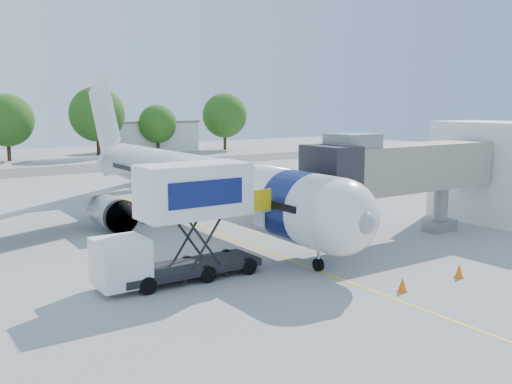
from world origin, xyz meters
TOP-DOWN VIEW (x-y plane):
  - ground at (0.00, 0.00)m, footprint 160.00×160.00m
  - guidance_line at (0.00, 0.00)m, footprint 0.15×70.00m
  - taxiway_strip at (0.00, 42.00)m, footprint 120.00×10.00m
  - aircraft at (0.00, 4.12)m, footprint 34.17×37.73m
  - jet_bridge at (7.99, -7.00)m, footprint 13.90×3.20m
  - terminal_stub at (18.50, -7.00)m, footprint 5.00×8.00m
  - catering_hiloader at (-6.27, -7.00)m, footprint 8.50×2.44m
  - ground_tug at (-0.10, -15.85)m, footprint 3.98×2.94m
  - safety_cone_a at (4.83, -14.17)m, footprint 0.43×0.43m
  - safety_cone_b at (1.02, -14.04)m, footprint 0.42×0.42m
  - outbuilding_right at (22.00, 62.00)m, footprint 16.40×7.40m
  - tree_d at (-1.47, 57.82)m, footprint 7.57×7.57m
  - tree_e at (11.52, 57.16)m, footprint 8.52×8.52m
  - tree_f at (21.82, 57.53)m, footprint 6.33×6.33m
  - tree_g at (34.80, 57.46)m, footprint 7.92×7.92m

SIDE VIEW (x-z plane):
  - ground at x=0.00m, z-range 0.00..0.00m
  - taxiway_strip at x=0.00m, z-range 0.00..0.01m
  - guidance_line at x=0.00m, z-range 0.00..0.01m
  - safety_cone_b at x=1.02m, z-range -0.01..0.65m
  - safety_cone_a at x=4.83m, z-range -0.01..0.67m
  - ground_tug at x=-0.10m, z-range 0.04..1.46m
  - outbuilding_right at x=22.00m, z-range 0.01..5.31m
  - catering_hiloader at x=-6.27m, z-range 0.01..5.51m
  - aircraft at x=0.00m, z-range -2.73..8.62m
  - terminal_stub at x=18.50m, z-range 0.00..7.00m
  - jet_bridge at x=7.99m, z-range 1.04..7.64m
  - tree_f at x=21.82m, z-range 0.86..8.93m
  - tree_d at x=-1.47m, z-range 1.03..10.69m
  - tree_g at x=34.80m, z-range 1.08..11.17m
  - tree_e at x=11.52m, z-range 1.16..12.02m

